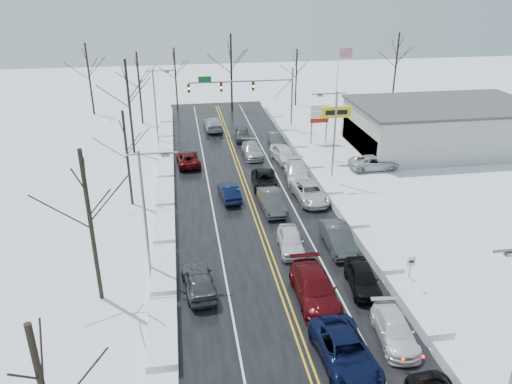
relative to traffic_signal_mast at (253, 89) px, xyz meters
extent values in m
plane|color=white|center=(-3.45, -27.99, -5.48)|extent=(160.00, 160.00, 0.00)
cube|color=black|center=(-3.45, -25.99, -5.47)|extent=(14.00, 84.00, 0.01)
cube|color=white|center=(-11.05, -25.99, -5.48)|extent=(1.63, 72.00, 0.76)
cube|color=white|center=(4.15, -25.99, -5.48)|extent=(1.63, 72.00, 0.76)
cylinder|color=slate|center=(5.05, 0.01, -1.48)|extent=(0.24, 0.24, 8.00)
cylinder|color=slate|center=(-1.45, 0.01, 1.02)|extent=(13.00, 0.18, 0.18)
cylinder|color=slate|center=(3.85, 0.01, -0.08)|extent=(2.33, 0.10, 2.33)
cube|color=#0C591E|center=(-5.95, 0.01, 1.42)|extent=(1.60, 0.08, 0.70)
cube|color=black|center=(0.05, 0.01, 0.37)|extent=(0.32, 0.25, 1.05)
sphere|color=#3F0705|center=(0.05, -0.15, 0.67)|extent=(0.20, 0.20, 0.20)
sphere|color=orange|center=(0.05, -0.15, 0.37)|extent=(0.22, 0.22, 0.22)
sphere|color=black|center=(0.05, -0.15, 0.07)|extent=(0.20, 0.20, 0.20)
cube|color=black|center=(-3.95, 0.01, 0.37)|extent=(0.32, 0.25, 1.05)
sphere|color=#3F0705|center=(-3.95, -0.15, 0.67)|extent=(0.20, 0.20, 0.20)
sphere|color=orange|center=(-3.95, -0.15, 0.37)|extent=(0.22, 0.22, 0.22)
sphere|color=black|center=(-3.95, -0.15, 0.07)|extent=(0.20, 0.20, 0.20)
cube|color=black|center=(-7.95, 0.01, 0.37)|extent=(0.32, 0.25, 1.05)
sphere|color=#3F0705|center=(-7.95, -0.15, 0.67)|extent=(0.20, 0.20, 0.20)
sphere|color=orange|center=(-7.95, -0.15, 0.37)|extent=(0.22, 0.22, 0.22)
sphere|color=black|center=(-7.95, -0.15, 0.07)|extent=(0.20, 0.20, 0.20)
cylinder|color=slate|center=(7.05, -11.99, -2.68)|extent=(0.20, 0.20, 5.60)
cube|color=yellow|center=(7.05, -11.99, -0.08)|extent=(3.20, 0.30, 1.20)
cube|color=black|center=(7.05, -12.16, -0.08)|extent=(2.40, 0.04, 0.50)
cylinder|color=slate|center=(6.15, -5.99, -3.48)|extent=(0.16, 0.16, 4.00)
cylinder|color=slate|center=(7.95, -5.99, -3.48)|extent=(0.16, 0.16, 4.00)
cube|color=white|center=(7.05, -5.99, -1.18)|extent=(2.20, 0.22, 0.70)
cube|color=white|center=(7.05, -5.99, -1.98)|extent=(2.20, 0.22, 0.70)
cube|color=#AF1C0D|center=(7.05, -5.99, -2.68)|extent=(2.20, 0.22, 0.50)
cylinder|color=slate|center=(4.75, -35.99, -4.38)|extent=(0.08, 0.08, 2.20)
cube|color=white|center=(4.75, -35.99, -3.48)|extent=(0.55, 0.05, 0.70)
cube|color=black|center=(4.75, -36.03, -3.48)|extent=(0.35, 0.02, 0.15)
cylinder|color=silver|center=(11.55, 2.01, -0.48)|extent=(0.14, 0.14, 10.00)
cube|color=#B0AFAB|center=(20.55, -9.99, -2.98)|extent=(20.00, 12.00, 5.00)
cube|color=#262628|center=(10.60, -9.99, -3.88)|extent=(0.10, 11.00, 2.80)
cube|color=#3F3F42|center=(20.55, -9.99, -0.33)|extent=(20.40, 12.40, 0.30)
cube|color=slate|center=(3.45, -45.99, 3.17)|extent=(0.50, 0.25, 0.18)
cylinder|color=slate|center=(5.05, -17.99, -0.98)|extent=(0.18, 0.18, 9.00)
cylinder|color=slate|center=(4.25, -17.99, 3.32)|extent=(3.20, 0.12, 0.12)
cube|color=slate|center=(3.45, -17.99, 3.17)|extent=(0.50, 0.25, 0.18)
cylinder|color=slate|center=(-11.95, -31.99, -0.98)|extent=(0.18, 0.18, 9.00)
cylinder|color=slate|center=(-11.15, -31.99, 3.32)|extent=(3.20, 0.12, 0.12)
cube|color=slate|center=(-10.35, -31.99, 3.17)|extent=(0.50, 0.25, 0.18)
cylinder|color=slate|center=(-11.95, -3.99, -0.98)|extent=(0.18, 0.18, 9.00)
cylinder|color=slate|center=(-11.15, -3.99, 3.32)|extent=(3.20, 0.12, 0.12)
cube|color=slate|center=(-10.35, -3.99, 3.17)|extent=(0.50, 0.25, 0.18)
cylinder|color=#2D231C|center=(-14.95, -33.99, -0.48)|extent=(0.27, 0.27, 10.00)
cylinder|color=#2D231C|center=(-13.95, -19.99, -1.23)|extent=(0.23, 0.23, 8.50)
cylinder|color=#2D231C|center=(-14.65, -5.99, -0.23)|extent=(0.28, 0.28, 10.50)
cylinder|color=#2D231C|center=(-14.25, 6.01, -0.73)|extent=(0.25, 0.25, 9.50)
cylinder|color=#2D231C|center=(-21.45, 12.01, -0.48)|extent=(0.27, 0.27, 10.00)
cylinder|color=#2D231C|center=(-9.45, 13.01, -0.98)|extent=(0.24, 0.24, 9.00)
cylinder|color=#2D231C|center=(-1.45, 11.01, 0.02)|extent=(0.29, 0.29, 11.00)
cylinder|color=#2D231C|center=(8.55, 12.51, -1.23)|extent=(0.23, 0.23, 8.50)
cylinder|color=#2D231C|center=(24.55, 13.01, -0.23)|extent=(0.28, 0.28, 10.50)
imported|color=black|center=(-1.55, -42.02, -5.48)|extent=(2.86, 5.79, 1.58)
imported|color=#4D0A0E|center=(-1.66, -36.28, -5.48)|extent=(2.46, 5.94, 1.72)
imported|color=white|center=(-1.77, -30.01, -5.48)|extent=(2.16, 4.52, 1.49)
imported|color=#3D3F42|center=(-1.90, -23.12, -5.48)|extent=(1.94, 5.02, 1.63)
imported|color=black|center=(-1.60, -18.08, -5.48)|extent=(2.66, 5.20, 1.41)
imported|color=#A2A5AA|center=(-1.53, -9.33, -5.48)|extent=(2.11, 5.02, 1.45)
imported|color=#3F4244|center=(-1.83, -3.23, -5.48)|extent=(2.11, 4.41, 1.45)
imported|color=white|center=(1.78, -40.65, -5.48)|extent=(2.32, 4.78, 1.34)
imported|color=black|center=(1.76, -35.56, -5.48)|extent=(2.26, 4.64, 1.53)
imported|color=#393B3D|center=(1.79, -30.27, -5.48)|extent=(1.86, 5.04, 1.65)
imported|color=silver|center=(1.86, -21.74, -5.48)|extent=(2.73, 5.47, 1.49)
imported|color=silver|center=(1.85, -16.69, -5.48)|extent=(2.84, 5.69, 1.59)
imported|color=white|center=(1.66, -11.42, -5.48)|extent=(2.68, 5.22, 1.70)
imported|color=#46484B|center=(1.81, -5.58, -5.48)|extent=(1.68, 4.11, 1.33)
imported|color=black|center=(-5.31, -20.34, -5.48)|extent=(1.91, 4.45, 1.43)
imported|color=#4C0A0A|center=(-8.67, -10.91, -5.48)|extent=(2.62, 5.10, 1.38)
imported|color=#A3A6AB|center=(-5.02, 1.64, -5.48)|extent=(2.36, 5.53, 1.59)
imported|color=#3F4245|center=(-8.77, -34.21, -5.48)|extent=(2.39, 4.90, 1.61)
imported|color=#BDBDBF|center=(10.46, -15.26, -5.48)|extent=(5.28, 2.50, 1.46)
imported|color=#3D3F41|center=(13.45, -12.36, -5.48)|extent=(2.64, 5.96, 1.70)
imported|color=black|center=(11.59, -4.91, -5.48)|extent=(1.86, 4.41, 1.49)
camera|label=1|loc=(-9.39, -61.44, 13.55)|focal=35.00mm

